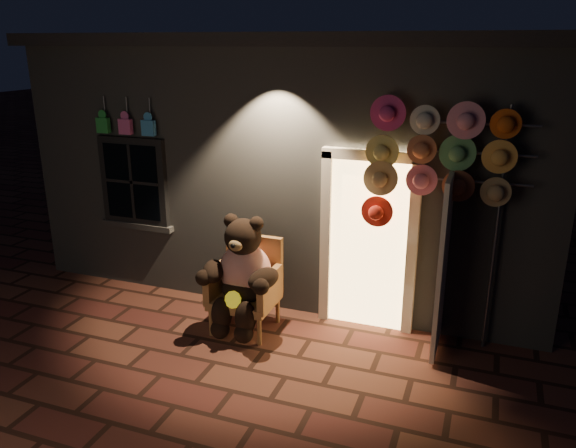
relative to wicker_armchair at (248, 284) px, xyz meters
The scene contains 5 objects.
ground 1.07m from the wicker_armchair, 90.45° to the right, with size 60.00×60.00×0.00m, color brown.
shop_building 3.30m from the wicker_armchair, 90.10° to the left, with size 7.30×5.95×3.51m.
wicker_armchair is the anchor object (origin of this frame).
teddy_bear 0.23m from the wicker_armchair, 90.16° to the right, with size 1.03×0.79×1.41m.
hat_rack 2.66m from the wicker_armchair, 10.02° to the left, with size 1.74×0.22×2.78m.
Camera 1 is at (2.62, -4.77, 3.36)m, focal length 35.00 mm.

